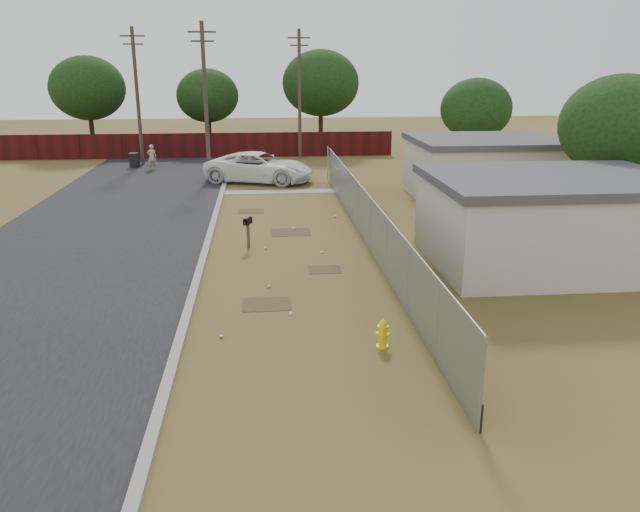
{
  "coord_description": "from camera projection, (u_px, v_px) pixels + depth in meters",
  "views": [
    {
      "loc": [
        -0.83,
        -21.93,
        6.69
      ],
      "look_at": [
        0.86,
        -3.95,
        1.1
      ],
      "focal_mm": 35.0,
      "sensor_mm": 36.0,
      "label": 1
    }
  ],
  "objects": [
    {
      "name": "ground",
      "position": [
        287.0,
        254.0,
        22.91
      ],
      "size": [
        120.0,
        120.0,
        0.0
      ],
      "primitive_type": "plane",
      "color": "brown",
      "rests_on": "ground"
    },
    {
      "name": "chainlink_fence",
      "position": [
        367.0,
        224.0,
        23.93
      ],
      "size": [
        0.1,
        27.06,
        2.02
      ],
      "color": "gray",
      "rests_on": "ground"
    },
    {
      "name": "fire_hydrant",
      "position": [
        383.0,
        334.0,
        15.24
      ],
      "size": [
        0.39,
        0.39,
        0.75
      ],
      "color": "#FFE90D",
      "rests_on": "ground"
    },
    {
      "name": "mailbox",
      "position": [
        248.0,
        224.0,
        23.35
      ],
      "size": [
        0.35,
        0.51,
        1.19
      ],
      "color": "brown",
      "rests_on": "ground"
    },
    {
      "name": "pickup_truck",
      "position": [
        259.0,
        167.0,
        36.47
      ],
      "size": [
        6.88,
        4.78,
        1.74
      ],
      "primitive_type": "imported",
      "rotation": [
        0.0,
        0.0,
        1.24
      ],
      "color": "white",
      "rests_on": "ground"
    },
    {
      "name": "privacy_fence",
      "position": [
        191.0,
        146.0,
        45.89
      ],
      "size": [
        30.0,
        0.12,
        1.8
      ],
      "primitive_type": "cube",
      "color": "#400D0E",
      "rests_on": "ground"
    },
    {
      "name": "horizon_trees",
      "position": [
        284.0,
        94.0,
        44.02
      ],
      "size": [
        33.32,
        31.94,
        7.78
      ],
      "color": "#342417",
      "rests_on": "ground"
    },
    {
      "name": "houses",
      "position": [
        513.0,
        190.0,
        26.29
      ],
      "size": [
        9.3,
        17.24,
        3.1
      ],
      "color": "beige",
      "rests_on": "ground"
    },
    {
      "name": "street",
      "position": [
        139.0,
        208.0,
        29.96
      ],
      "size": [
        15.1,
        60.0,
        0.12
      ],
      "color": "black",
      "rests_on": "ground"
    },
    {
      "name": "utility_poles",
      "position": [
        216.0,
        95.0,
        40.85
      ],
      "size": [
        12.6,
        8.24,
        9.0
      ],
      "color": "#47392F",
      "rests_on": "ground"
    },
    {
      "name": "trash_bin",
      "position": [
        135.0,
        160.0,
        41.85
      ],
      "size": [
        0.68,
        0.74,
        0.95
      ],
      "color": "black",
      "rests_on": "ground"
    },
    {
      "name": "scattered_litter",
      "position": [
        290.0,
        261.0,
        21.93
      ],
      "size": [
        4.52,
        12.72,
        0.07
      ],
      "color": "silver",
      "rests_on": "ground"
    },
    {
      "name": "pedestrian",
      "position": [
        152.0,
        157.0,
        40.74
      ],
      "size": [
        0.65,
        0.48,
        1.65
      ],
      "primitive_type": "imported",
      "rotation": [
        0.0,
        0.0,
        3.29
      ],
      "color": "tan",
      "rests_on": "ground"
    }
  ]
}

